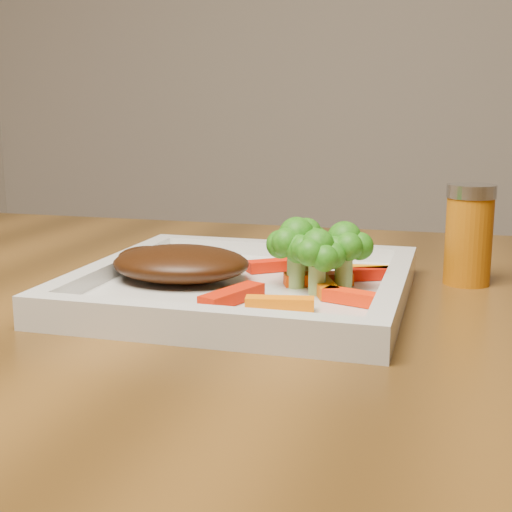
# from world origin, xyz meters

# --- Properties ---
(plate) EXTENTS (0.27, 0.27, 0.01)m
(plate) POSITION_xyz_m (-0.33, -0.04, 0.76)
(plate) COLOR silver
(plate) RESTS_ON dining_table
(steak) EXTENTS (0.13, 0.10, 0.03)m
(steak) POSITION_xyz_m (-0.39, -0.04, 0.78)
(steak) COLOR #381908
(steak) RESTS_ON plate
(broccoli_0) EXTENTS (0.06, 0.06, 0.07)m
(broccoli_0) POSITION_xyz_m (-0.29, -0.01, 0.80)
(broccoli_0) COLOR #246B11
(broccoli_0) RESTS_ON plate
(broccoli_1) EXTENTS (0.07, 0.07, 0.06)m
(broccoli_1) POSITION_xyz_m (-0.25, -0.03, 0.79)
(broccoli_1) COLOR #3F7814
(broccoli_1) RESTS_ON plate
(broccoli_2) EXTENTS (0.06, 0.06, 0.06)m
(broccoli_2) POSITION_xyz_m (-0.27, -0.05, 0.79)
(broccoli_2) COLOR #257A14
(broccoli_2) RESTS_ON plate
(broccoli_3) EXTENTS (0.07, 0.07, 0.06)m
(broccoli_3) POSITION_xyz_m (-0.29, -0.03, 0.79)
(broccoli_3) COLOR #116914
(broccoli_3) RESTS_ON plate
(carrot_0) EXTENTS (0.05, 0.02, 0.01)m
(carrot_0) POSITION_xyz_m (-0.29, -0.11, 0.77)
(carrot_0) COLOR orange
(carrot_0) RESTS_ON plate
(carrot_1) EXTENTS (0.05, 0.03, 0.01)m
(carrot_1) POSITION_xyz_m (-0.23, -0.08, 0.77)
(carrot_1) COLOR #FF2904
(carrot_1) RESTS_ON plate
(carrot_2) EXTENTS (0.04, 0.06, 0.01)m
(carrot_2) POSITION_xyz_m (-0.33, -0.10, 0.77)
(carrot_2) COLOR red
(carrot_2) RESTS_ON plate
(carrot_3) EXTENTS (0.05, 0.03, 0.01)m
(carrot_3) POSITION_xyz_m (-0.23, 0.01, 0.77)
(carrot_3) COLOR red
(carrot_3) RESTS_ON plate
(carrot_4) EXTENTS (0.06, 0.05, 0.01)m
(carrot_4) POSITION_xyz_m (-0.32, 0.02, 0.77)
(carrot_4) COLOR red
(carrot_4) RESTS_ON plate
(carrot_5) EXTENTS (0.03, 0.06, 0.01)m
(carrot_5) POSITION_xyz_m (-0.26, -0.05, 0.77)
(carrot_5) COLOR #E96003
(carrot_5) RESTS_ON plate
(carrot_6) EXTENTS (0.06, 0.04, 0.01)m
(carrot_6) POSITION_xyz_m (-0.27, -0.02, 0.77)
(carrot_6) COLOR #EF3E03
(carrot_6) RESTS_ON plate
(spice_shaker) EXTENTS (0.04, 0.04, 0.09)m
(spice_shaker) POSITION_xyz_m (-0.15, 0.07, 0.80)
(spice_shaker) COLOR #A85A09
(spice_shaker) RESTS_ON dining_table
(carrot_7) EXTENTS (0.05, 0.02, 0.01)m
(carrot_7) POSITION_xyz_m (-0.23, 0.02, 0.77)
(carrot_7) COLOR orange
(carrot_7) RESTS_ON plate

